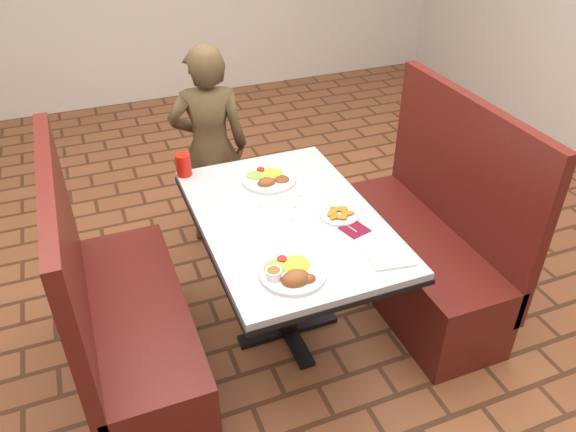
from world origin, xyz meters
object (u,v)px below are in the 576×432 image
object	(u,v)px
diner_person	(210,148)
far_dinner_plate	(269,176)
dining_table	(288,233)
near_dinner_plate	(292,270)
booth_bench_right	(423,249)
booth_bench_left	(128,327)
plantain_plate	(339,214)
red_tumbler	(184,165)

from	to	relation	value
diner_person	far_dinner_plate	size ratio (longest dim) A/B	4.71
dining_table	near_dinner_plate	world-z (taller)	near_dinner_plate
dining_table	booth_bench_right	world-z (taller)	booth_bench_right
dining_table	booth_bench_right	xyz separation A→B (m)	(0.80, 0.00, -0.32)
diner_person	near_dinner_plate	distance (m)	1.41
diner_person	booth_bench_left	bearing A→B (deg)	67.64
dining_table	far_dinner_plate	bearing A→B (deg)	85.45
dining_table	booth_bench_left	size ratio (longest dim) A/B	1.01
booth_bench_left	near_dinner_plate	bearing A→B (deg)	-31.45
far_dinner_plate	plantain_plate	xyz separation A→B (m)	(0.19, -0.43, -0.01)
dining_table	red_tumbler	bearing A→B (deg)	122.97
dining_table	red_tumbler	distance (m)	0.68
booth_bench_left	plantain_plate	size ratio (longest dim) A/B	6.60
diner_person	far_dinner_plate	world-z (taller)	diner_person
dining_table	diner_person	xyz separation A→B (m)	(-0.11, 1.00, -0.01)
far_dinner_plate	red_tumbler	size ratio (longest dim) A/B	2.32
booth_bench_right	near_dinner_plate	size ratio (longest dim) A/B	4.42
near_dinner_plate	far_dinner_plate	bearing A→B (deg)	77.19
dining_table	booth_bench_right	size ratio (longest dim) A/B	1.01
far_dinner_plate	diner_person	bearing A→B (deg)	101.87
plantain_plate	booth_bench_right	bearing A→B (deg)	8.47
booth_bench_right	near_dinner_plate	xyz separation A→B (m)	(-0.94, -0.40, 0.45)
dining_table	diner_person	distance (m)	1.01
dining_table	far_dinner_plate	distance (m)	0.36
booth_bench_left	plantain_plate	xyz separation A→B (m)	(1.02, -0.09, 0.43)
booth_bench_left	diner_person	distance (m)	1.25
near_dinner_plate	red_tumbler	xyz separation A→B (m)	(-0.22, 0.96, 0.03)
dining_table	near_dinner_plate	distance (m)	0.44
booth_bench_right	near_dinner_plate	world-z (taller)	booth_bench_right
far_dinner_plate	dining_table	bearing A→B (deg)	-94.55
near_dinner_plate	plantain_plate	distance (m)	0.48
diner_person	red_tumbler	distance (m)	0.54
booth_bench_right	red_tumbler	bearing A→B (deg)	154.40
booth_bench_left	booth_bench_right	size ratio (longest dim) A/B	1.00
diner_person	near_dinner_plate	world-z (taller)	diner_person
dining_table	near_dinner_plate	size ratio (longest dim) A/B	4.46
booth_bench_left	near_dinner_plate	size ratio (longest dim) A/B	4.42
booth_bench_right	plantain_plate	world-z (taller)	booth_bench_right
booth_bench_left	booth_bench_right	world-z (taller)	same
booth_bench_right	plantain_plate	bearing A→B (deg)	-171.53
booth_bench_right	red_tumbler	world-z (taller)	booth_bench_right
dining_table	booth_bench_left	world-z (taller)	booth_bench_left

